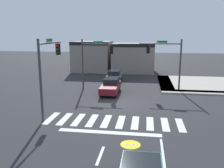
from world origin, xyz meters
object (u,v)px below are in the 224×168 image
object	(u,v)px
traffic_signal_northwest	(95,56)
traffic_signal_northeast	(166,56)
traffic_signal_southwest	(49,63)
car_gray	(114,76)
car_maroon	(111,86)

from	to	relation	value
traffic_signal_northwest	traffic_signal_northeast	distance (m)	7.85
traffic_signal_northwest	traffic_signal_southwest	size ratio (longest dim) A/B	0.95
car_gray	traffic_signal_southwest	bearing A→B (deg)	-12.95
traffic_signal_southwest	traffic_signal_northwest	bearing A→B (deg)	-10.38
traffic_signal_southwest	car_gray	world-z (taller)	traffic_signal_southwest
car_gray	traffic_signal_northeast	bearing A→B (deg)	55.15
traffic_signal_southwest	traffic_signal_northeast	bearing A→B (deg)	-45.02
traffic_signal_southwest	car_gray	xyz separation A→B (m)	(3.19, 13.88, -3.38)
traffic_signal_northwest	car_maroon	distance (m)	3.98
traffic_signal_southwest	traffic_signal_northeast	size ratio (longest dim) A/B	1.04
traffic_signal_southwest	car_maroon	world-z (taller)	traffic_signal_southwest
traffic_signal_northeast	car_maroon	xyz separation A→B (m)	(-5.83, -1.98, -3.13)
traffic_signal_northeast	car_maroon	world-z (taller)	traffic_signal_northeast
traffic_signal_southwest	traffic_signal_northeast	world-z (taller)	traffic_signal_southwest
traffic_signal_northwest	car_maroon	world-z (taller)	traffic_signal_northwest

